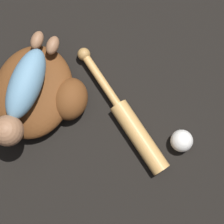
{
  "coord_description": "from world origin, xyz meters",
  "views": [
    {
      "loc": [
        0.2,
        0.3,
        1.22
      ],
      "look_at": [
        0.01,
        0.22,
        0.08
      ],
      "focal_mm": 60.0,
      "sensor_mm": 36.0,
      "label": 1
    }
  ],
  "objects_px": {
    "baseball_glove": "(39,93)",
    "baseball_bat": "(130,123)",
    "baby_figure": "(22,94)",
    "baseball": "(182,140)"
  },
  "relations": [
    {
      "from": "baseball_glove",
      "to": "baseball_bat",
      "type": "bearing_deg",
      "value": 94.77
    },
    {
      "from": "baseball_bat",
      "to": "baseball",
      "type": "distance_m",
      "value": 0.17
    },
    {
      "from": "baseball_glove",
      "to": "baseball_bat",
      "type": "relative_size",
      "value": 0.85
    },
    {
      "from": "baby_figure",
      "to": "baseball_bat",
      "type": "relative_size",
      "value": 0.89
    },
    {
      "from": "baby_figure",
      "to": "baseball_bat",
      "type": "height_order",
      "value": "baby_figure"
    },
    {
      "from": "baby_figure",
      "to": "baseball",
      "type": "distance_m",
      "value": 0.51
    },
    {
      "from": "baseball_glove",
      "to": "baseball",
      "type": "relative_size",
      "value": 4.9
    },
    {
      "from": "baseball_glove",
      "to": "baby_figure",
      "type": "bearing_deg",
      "value": -27.13
    },
    {
      "from": "baseball_glove",
      "to": "baseball_bat",
      "type": "xyz_separation_m",
      "value": [
        -0.03,
        0.31,
        -0.02
      ]
    },
    {
      "from": "baby_figure",
      "to": "baseball",
      "type": "relative_size",
      "value": 5.14
    }
  ]
}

